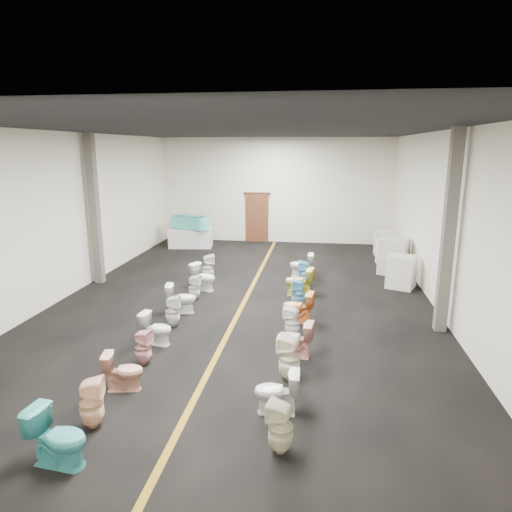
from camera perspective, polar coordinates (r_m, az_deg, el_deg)
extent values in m
plane|color=black|center=(12.61, -1.31, -5.43)|extent=(16.00, 16.00, 0.00)
plane|color=black|center=(11.94, -1.43, 15.47)|extent=(16.00, 16.00, 0.00)
plane|color=beige|center=(19.95, 2.46, 8.16)|extent=(10.00, 0.00, 10.00)
plane|color=beige|center=(4.63, -18.23, -10.43)|extent=(10.00, 0.00, 10.00)
plane|color=beige|center=(13.80, -22.38, 4.83)|extent=(0.00, 16.00, 16.00)
plane|color=beige|center=(12.29, 22.35, 3.88)|extent=(0.00, 16.00, 16.00)
cube|color=#8A5E14|center=(12.61, -1.31, -5.41)|extent=(0.12, 15.60, 0.01)
cube|color=#562D19|center=(20.13, 0.14, 4.78)|extent=(1.00, 0.10, 2.10)
cube|color=#331C11|center=(20.01, 0.14, 7.81)|extent=(1.15, 0.08, 0.10)
cube|color=#59544C|center=(14.55, -19.55, 5.45)|extent=(0.25, 0.25, 4.50)
cube|color=#59544C|center=(10.79, 22.94, 2.64)|extent=(0.25, 0.25, 4.50)
cube|color=white|center=(19.27, -8.15, 2.25)|extent=(1.85, 1.10, 0.78)
cube|color=#46CBBA|center=(19.15, -8.22, 4.20)|extent=(1.36, 1.05, 0.50)
cylinder|color=#46CBBA|center=(19.52, -9.62, 4.32)|extent=(0.66, 0.66, 0.50)
cylinder|color=#46CBBA|center=(18.80, -6.76, 4.07)|extent=(0.66, 0.66, 0.50)
cube|color=teal|center=(19.12, -8.24, 4.79)|extent=(1.10, 0.79, 0.20)
cube|color=silver|center=(14.19, 17.71, -1.89)|extent=(0.98, 0.98, 0.96)
cube|color=beige|center=(15.68, 16.83, 0.01)|extent=(1.11, 1.11, 1.18)
cube|color=silver|center=(16.85, 16.22, 0.37)|extent=(0.82, 0.82, 0.85)
cube|color=silver|center=(18.43, 15.55, 1.59)|extent=(0.65, 0.65, 0.90)
imported|color=teal|center=(6.87, -23.48, -20.06)|extent=(0.83, 0.53, 0.80)
imported|color=#FDC7A0|center=(7.47, -19.89, -16.90)|extent=(0.44, 0.43, 0.79)
imported|color=tan|center=(8.37, -16.24, -13.64)|extent=(0.73, 0.50, 0.68)
imported|color=#D79A9D|center=(9.13, -13.93, -11.02)|extent=(0.37, 0.37, 0.71)
imported|color=white|center=(9.97, -12.35, -8.86)|extent=(0.72, 0.47, 0.69)
imported|color=silver|center=(10.81, -10.39, -6.81)|extent=(0.37, 0.36, 0.75)
imported|color=white|center=(11.66, -9.35, -5.25)|extent=(0.80, 0.55, 0.75)
imported|color=silver|center=(12.56, -7.73, -3.94)|extent=(0.35, 0.34, 0.70)
imported|color=white|center=(13.40, -6.57, -2.62)|extent=(0.87, 0.69, 0.78)
imported|color=silver|center=(14.32, -6.02, -1.45)|extent=(0.50, 0.49, 0.83)
imported|color=beige|center=(6.59, 3.11, -20.63)|extent=(0.42, 0.41, 0.76)
imported|color=silver|center=(7.42, 2.62, -16.62)|extent=(0.72, 0.43, 0.72)
imported|color=#F6E8C8|center=(8.33, 4.19, -12.57)|extent=(0.47, 0.46, 0.85)
imported|color=#DC9792|center=(9.22, 4.86, -10.28)|extent=(0.78, 0.51, 0.74)
imported|color=white|center=(10.04, 4.56, -8.31)|extent=(0.44, 0.43, 0.72)
imported|color=orange|center=(10.95, 5.26, -6.35)|extent=(0.79, 0.51, 0.76)
imported|color=#67B6DE|center=(11.91, 5.29, -4.69)|extent=(0.39, 0.38, 0.76)
imported|color=#D8CC49|center=(12.85, 5.43, -3.21)|extent=(0.86, 0.58, 0.81)
imported|color=#75BEE8|center=(13.71, 6.06, -2.21)|extent=(0.38, 0.37, 0.80)
imported|color=white|center=(14.74, 5.73, -1.12)|extent=(0.77, 0.45, 0.78)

